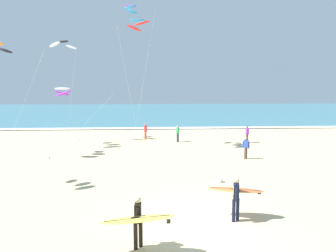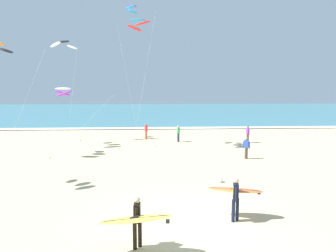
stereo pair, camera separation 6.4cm
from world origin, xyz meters
name	(u,v)px [view 1 (the left image)]	position (x,y,z in m)	size (l,w,h in m)	color
ground_plane	(200,221)	(0.00, 0.00, 0.00)	(160.00, 160.00, 0.00)	#CCB789
ocean_water	(159,111)	(0.00, 57.18, 0.04)	(160.00, 60.00, 0.08)	teal
shoreline_foam	(165,128)	(0.00, 27.48, 0.09)	(160.00, 1.78, 0.01)	white
surfer_lead	(236,193)	(1.39, 0.12, 1.05)	(2.25, 1.12, 1.71)	black
surfer_trailing	(137,219)	(-2.31, -2.06, 1.05)	(2.32, 0.96, 1.71)	black
kite_arc_cobalt_near	(138,24)	(-2.86, 15.20, 10.33)	(2.82, 3.09, 10.72)	red
kite_arc_charcoal_high	(63,45)	(-10.13, 19.51, 9.21)	(2.68, 2.93, 9.60)	white
kite_arc_ivory_low	(63,92)	(-9.46, 16.20, 4.77)	(5.33, 3.05, 5.14)	purple
kite_arc_violet_distant	(131,9)	(-3.41, 15.26, 11.55)	(2.56, 2.06, 11.86)	#2D99DB
bystander_purple_top	(247,134)	(7.16, 16.92, 0.81)	(0.25, 0.49, 1.59)	#4C3D2D
bystander_blue_top	(246,148)	(5.00, 10.36, 0.81)	(0.45, 0.31, 1.59)	#4C3D2D
bystander_red_top	(145,131)	(-2.38, 19.46, 0.81)	(0.32, 0.44, 1.59)	#D8593F
bystander_green_top	(178,133)	(0.71, 17.69, 0.81)	(0.29, 0.47, 1.59)	#2D334C
beach_ball	(220,180)	(1.90, 4.89, 0.14)	(0.28, 0.28, 0.28)	white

